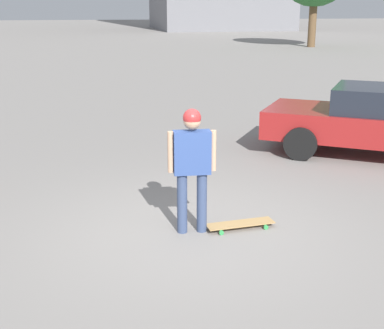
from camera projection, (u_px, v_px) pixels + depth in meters
ground_plane at (192, 231)px, 7.09m from camera, size 220.00×220.00×0.00m
person at (192, 159)px, 6.80m from camera, size 0.62×0.23×1.65m
skateboard at (240, 224)px, 7.17m from camera, size 0.95×0.36×0.08m
car_parked_near at (381, 120)px, 10.46m from camera, size 4.63×3.88×1.37m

